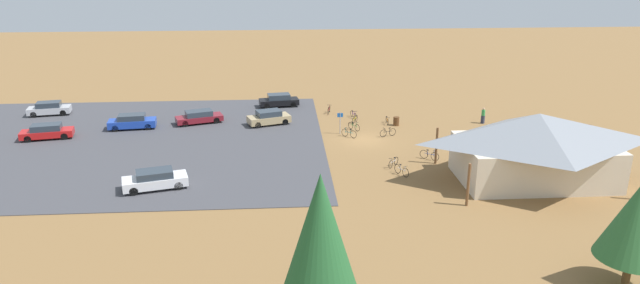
{
  "coord_description": "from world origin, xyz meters",
  "views": [
    {
      "loc": [
        7.69,
        50.99,
        16.98
      ],
      "look_at": [
        4.42,
        3.9,
        1.2
      ],
      "focal_mm": 32.21,
      "sensor_mm": 36.0,
      "label": 1
    }
  ],
  "objects_px": {
    "pine_far_east": "(637,220)",
    "car_white_second_row": "(155,180)",
    "bicycle_silver_edge_north": "(393,162)",
    "car_black_inner_stall": "(279,100)",
    "bicycle_green_trailside": "(354,126)",
    "visitor_by_pavilion": "(483,115)",
    "bicycle_yellow_yard_center": "(355,119)",
    "car_red_back_corner": "(47,132)",
    "trash_bin": "(396,121)",
    "car_blue_mid_lot": "(132,122)",
    "car_tan_end_stall": "(269,118)",
    "lot_sign": "(340,120)",
    "car_maroon_far_end": "(199,117)",
    "bicycle_blue_by_bin": "(429,155)",
    "bicycle_red_near_sign": "(329,110)",
    "bicycle_orange_yard_right": "(387,120)",
    "bike_pavilion": "(536,144)",
    "bicycle_black_yard_left": "(388,132)",
    "pine_center": "(320,238)",
    "bicycle_teal_back_row": "(349,133)",
    "car_silver_near_entry": "(49,108)",
    "bicycle_purple_lone_west": "(353,115)"
  },
  "relations": [
    {
      "from": "pine_far_east",
      "to": "car_white_second_row",
      "type": "height_order",
      "value": "pine_far_east"
    },
    {
      "from": "bicycle_silver_edge_north",
      "to": "car_black_inner_stall",
      "type": "bearing_deg",
      "value": -64.65
    },
    {
      "from": "bicycle_green_trailside",
      "to": "visitor_by_pavilion",
      "type": "distance_m",
      "value": 13.67
    },
    {
      "from": "bicycle_yellow_yard_center",
      "to": "car_red_back_corner",
      "type": "xyz_separation_m",
      "value": [
        29.74,
        3.3,
        0.37
      ]
    },
    {
      "from": "trash_bin",
      "to": "car_blue_mid_lot",
      "type": "distance_m",
      "value": 26.59
    },
    {
      "from": "car_tan_end_stall",
      "to": "car_white_second_row",
      "type": "relative_size",
      "value": 0.92
    },
    {
      "from": "lot_sign",
      "to": "car_maroon_far_end",
      "type": "relative_size",
      "value": 0.44
    },
    {
      "from": "bicycle_blue_by_bin",
      "to": "bicycle_red_near_sign",
      "type": "xyz_separation_m",
      "value": [
        7.33,
        -15.24,
        -0.02
      ]
    },
    {
      "from": "bicycle_blue_by_bin",
      "to": "car_blue_mid_lot",
      "type": "relative_size",
      "value": 0.3
    },
    {
      "from": "bicycle_silver_edge_north",
      "to": "car_blue_mid_lot",
      "type": "distance_m",
      "value": 26.99
    },
    {
      "from": "bicycle_blue_by_bin",
      "to": "car_tan_end_stall",
      "type": "relative_size",
      "value": 0.31
    },
    {
      "from": "bicycle_orange_yard_right",
      "to": "car_maroon_far_end",
      "type": "bearing_deg",
      "value": -4.16
    },
    {
      "from": "bicycle_red_near_sign",
      "to": "car_black_inner_stall",
      "type": "height_order",
      "value": "car_black_inner_stall"
    },
    {
      "from": "bike_pavilion",
      "to": "bicycle_black_yard_left",
      "type": "xyz_separation_m",
      "value": [
        9.16,
        -11.8,
        -2.59
      ]
    },
    {
      "from": "pine_center",
      "to": "car_red_back_corner",
      "type": "distance_m",
      "value": 39.84
    },
    {
      "from": "car_blue_mid_lot",
      "to": "pine_far_east",
      "type": "bearing_deg",
      "value": 136.85
    },
    {
      "from": "visitor_by_pavilion",
      "to": "bicycle_yellow_yard_center",
      "type": "bearing_deg",
      "value": -4.44
    },
    {
      "from": "lot_sign",
      "to": "car_white_second_row",
      "type": "height_order",
      "value": "lot_sign"
    },
    {
      "from": "car_red_back_corner",
      "to": "car_blue_mid_lot",
      "type": "relative_size",
      "value": 1.03
    },
    {
      "from": "trash_bin",
      "to": "pine_far_east",
      "type": "distance_m",
      "value": 31.1
    },
    {
      "from": "bicycle_blue_by_bin",
      "to": "bicycle_teal_back_row",
      "type": "xyz_separation_m",
      "value": [
        6.13,
        -6.67,
        -0.01
      ]
    },
    {
      "from": "lot_sign",
      "to": "bicycle_red_near_sign",
      "type": "distance_m",
      "value": 7.58
    },
    {
      "from": "bike_pavilion",
      "to": "bicycle_green_trailside",
      "type": "xyz_separation_m",
      "value": [
        12.16,
        -14.07,
        -2.6
      ]
    },
    {
      "from": "bicycle_orange_yard_right",
      "to": "car_silver_near_entry",
      "type": "relative_size",
      "value": 0.37
    },
    {
      "from": "car_black_inner_stall",
      "to": "car_maroon_far_end",
      "type": "bearing_deg",
      "value": 36.79
    },
    {
      "from": "pine_center",
      "to": "car_white_second_row",
      "type": "height_order",
      "value": "pine_center"
    },
    {
      "from": "trash_bin",
      "to": "bicycle_orange_yard_right",
      "type": "xyz_separation_m",
      "value": [
        0.82,
        -0.65,
        -0.09
      ]
    },
    {
      "from": "lot_sign",
      "to": "car_red_back_corner",
      "type": "xyz_separation_m",
      "value": [
        27.82,
        -0.3,
        -0.66
      ]
    },
    {
      "from": "trash_bin",
      "to": "car_blue_mid_lot",
      "type": "bearing_deg",
      "value": -1.25
    },
    {
      "from": "bicycle_silver_edge_north",
      "to": "car_black_inner_stall",
      "type": "distance_m",
      "value": 21.98
    },
    {
      "from": "bike_pavilion",
      "to": "bicycle_yellow_yard_center",
      "type": "bearing_deg",
      "value": -54.52
    },
    {
      "from": "bike_pavilion",
      "to": "lot_sign",
      "type": "relative_size",
      "value": 6.05
    },
    {
      "from": "bicycle_black_yard_left",
      "to": "bicycle_yellow_yard_center",
      "type": "height_order",
      "value": "bicycle_black_yard_left"
    },
    {
      "from": "car_tan_end_stall",
      "to": "car_black_inner_stall",
      "type": "height_order",
      "value": "car_tan_end_stall"
    },
    {
      "from": "trash_bin",
      "to": "car_white_second_row",
      "type": "distance_m",
      "value": 26.02
    },
    {
      "from": "bike_pavilion",
      "to": "car_white_second_row",
      "type": "bearing_deg",
      "value": -0.57
    },
    {
      "from": "bicycle_black_yard_left",
      "to": "car_tan_end_stall",
      "type": "height_order",
      "value": "car_tan_end_stall"
    },
    {
      "from": "trash_bin",
      "to": "pine_far_east",
      "type": "xyz_separation_m",
      "value": [
        -6.31,
        30.25,
        3.51
      ]
    },
    {
      "from": "car_blue_mid_lot",
      "to": "bicycle_yellow_yard_center",
      "type": "bearing_deg",
      "value": -178.58
    },
    {
      "from": "bicycle_teal_back_row",
      "to": "visitor_by_pavilion",
      "type": "bearing_deg",
      "value": -165.74
    },
    {
      "from": "car_red_back_corner",
      "to": "pine_center",
      "type": "bearing_deg",
      "value": 126.8
    },
    {
      "from": "lot_sign",
      "to": "bicycle_purple_lone_west",
      "type": "bearing_deg",
      "value": -109.96
    },
    {
      "from": "bicycle_yellow_yard_center",
      "to": "bicycle_silver_edge_north",
      "type": "height_order",
      "value": "bicycle_yellow_yard_center"
    },
    {
      "from": "car_white_second_row",
      "to": "car_blue_mid_lot",
      "type": "xyz_separation_m",
      "value": [
        5.38,
        -15.66,
        0.01
      ]
    },
    {
      "from": "car_silver_near_entry",
      "to": "pine_far_east",
      "type": "bearing_deg",
      "value": 139.64
    },
    {
      "from": "pine_far_east",
      "to": "car_red_back_corner",
      "type": "height_order",
      "value": "pine_far_east"
    },
    {
      "from": "bicycle_yellow_yard_center",
      "to": "car_red_back_corner",
      "type": "relative_size",
      "value": 0.32
    },
    {
      "from": "bike_pavilion",
      "to": "trash_bin",
      "type": "distance_m",
      "value": 17.35
    },
    {
      "from": "bike_pavilion",
      "to": "car_blue_mid_lot",
      "type": "height_order",
      "value": "bike_pavilion"
    },
    {
      "from": "pine_far_east",
      "to": "car_maroon_far_end",
      "type": "relative_size",
      "value": 1.22
    }
  ]
}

